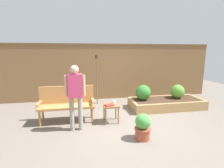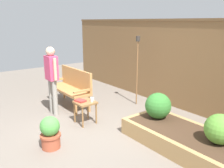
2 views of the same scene
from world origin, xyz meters
name	(u,v)px [view 2 (image 2 of 2)]	position (x,y,z in m)	size (l,w,h in m)	color
ground_plane	(83,132)	(0.00, 0.00, 0.00)	(14.00, 14.00, 0.00)	#70665B
fence_back	(171,63)	(0.00, 2.60, 1.09)	(8.40, 0.14, 2.16)	brown
garden_bench	(72,85)	(-1.49, 0.60, 0.54)	(1.44, 0.48, 0.94)	#B77F47
side_table	(85,105)	(-0.33, 0.28, 0.40)	(0.40, 0.40, 0.48)	olive
cup_on_table	(92,100)	(-0.24, 0.39, 0.52)	(0.12, 0.08, 0.08)	silver
book_on_table	(80,101)	(-0.39, 0.20, 0.50)	(0.21, 0.16, 0.04)	#B2332D
potted_boxwood	(50,132)	(0.18, -0.73, 0.29)	(0.35, 0.35, 0.57)	#A84C33
raised_planter_bed	(191,142)	(1.69, 1.08, 0.15)	(2.40, 1.00, 0.30)	#AD8451
shrub_near_bench	(158,106)	(0.89, 1.15, 0.55)	(0.49, 0.49, 0.49)	brown
shrub_far_corner	(220,129)	(2.11, 1.15, 0.53)	(0.46, 0.46, 0.46)	brown
tiki_torch	(137,59)	(-0.55, 1.95, 1.20)	(0.10, 0.10, 1.75)	brown
person_by_bench	(52,75)	(-1.23, -0.03, 0.93)	(0.47, 0.20, 1.56)	gray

